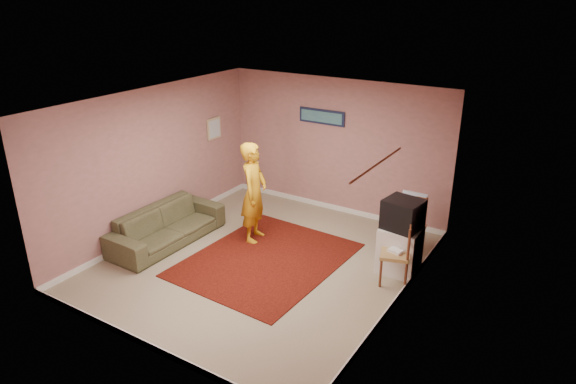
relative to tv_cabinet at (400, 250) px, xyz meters
The scene contains 26 objects.
ground 2.18m from the tv_cabinet, 155.30° to the right, with size 5.00×5.00×0.00m, color gray.
wall_back 2.69m from the tv_cabinet, 140.57° to the left, with size 4.50×0.02×2.60m, color #AD7272.
wall_front 4.03m from the tv_cabinet, 119.86° to the right, with size 4.50×0.02×2.60m, color #AD7272.
wall_left 4.39m from the tv_cabinet, 167.95° to the right, with size 0.02×5.00×2.60m, color #AD7272.
wall_right 1.33m from the tv_cabinet, 71.50° to the right, with size 0.02×5.00×2.60m, color #AD7272.
ceiling 3.09m from the tv_cabinet, 155.30° to the right, with size 4.50×5.00×0.02m, color silver.
baseboard_back 2.54m from the tv_cabinet, 140.75° to the left, with size 4.50×0.02×0.10m, color white.
baseboard_front 3.92m from the tv_cabinet, 119.93° to the right, with size 4.50×0.02×0.10m, color white.
baseboard_left 4.30m from the tv_cabinet, 167.92° to the right, with size 0.02×5.00×0.10m, color white.
baseboard_right 1.00m from the tv_cabinet, 72.08° to the right, with size 0.02×5.00×0.10m, color white.
window 2.12m from the tv_cabinet, 80.71° to the right, with size 0.01×1.10×1.50m, color black.
curtain_sheer 2.15m from the tv_cabinet, 81.82° to the right, with size 0.01×0.75×2.10m, color white.
curtain_floral 1.55m from the tv_cabinet, 78.00° to the right, with size 0.01×0.35×2.10m, color #EEE2CB.
curtain_rod 2.66m from the tv_cabinet, 82.08° to the right, with size 0.02×0.02×1.40m, color brown.
picture_back 3.12m from the tv_cabinet, 145.10° to the left, with size 0.95×0.04×0.28m.
picture_left 4.39m from the tv_cabinet, behind, with size 0.04×0.38×0.42m.
area_rug 2.13m from the tv_cabinet, 157.63° to the right, with size 2.19×2.74×0.01m, color black.
tv_cabinet is the anchor object (origin of this frame).
crt_tv 0.60m from the tv_cabinet, behind, with size 0.60×0.55×0.46m.
chair_a 0.71m from the tv_cabinet, 98.87° to the left, with size 0.50×0.49×0.53m.
dvd_player 0.69m from the tv_cabinet, 98.87° to the left, with size 0.33×0.23×0.06m, color silver.
blue_throw 0.96m from the tv_cabinet, 96.92° to the left, with size 0.42×0.05×0.44m, color #91BBED.
chair_b 0.42m from the tv_cabinet, 81.67° to the right, with size 0.54×0.55×0.53m.
game_console 0.38m from the tv_cabinet, 81.67° to the right, with size 0.20×0.14×0.04m, color white.
sofa 3.93m from the tv_cabinet, 162.70° to the right, with size 2.12×0.83×0.62m, color brown.
person 2.60m from the tv_cabinet, behind, with size 0.64×0.42×1.75m, color orange.
Camera 1 is at (4.18, -5.94, 4.12)m, focal length 32.00 mm.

